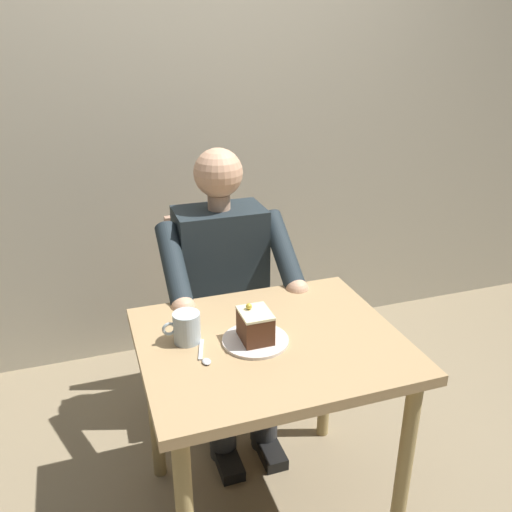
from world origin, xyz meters
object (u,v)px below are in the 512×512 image
at_px(seated_person, 226,294).
at_px(coffee_cup, 186,327).
at_px(cake_slice, 255,325).
at_px(chair, 217,305).
at_px(dining_table, 270,367).
at_px(dessert_spoon, 204,356).

bearing_deg(seated_person, coffee_cup, 60.59).
bearing_deg(cake_slice, coffee_cup, -18.30).
bearing_deg(coffee_cup, cake_slice, 161.70).
distance_m(cake_slice, coffee_cup, 0.21).
bearing_deg(chair, dining_table, 90.00).
distance_m(chair, cake_slice, 0.76).
bearing_deg(dessert_spoon, dining_table, -171.96).
bearing_deg(coffee_cup, dining_table, 164.17).
xyz_separation_m(chair, cake_slice, (0.05, 0.69, 0.30)).
height_order(chair, coffee_cup, chair).
xyz_separation_m(dining_table, dessert_spoon, (0.23, 0.03, 0.11)).
xyz_separation_m(cake_slice, dessert_spoon, (0.17, 0.04, -0.06)).
bearing_deg(cake_slice, dining_table, 174.39).
distance_m(chair, seated_person, 0.22).
height_order(dining_table, seated_person, seated_person).
height_order(chair, seated_person, seated_person).
bearing_deg(cake_slice, chair, -94.27).
bearing_deg(chair, dessert_spoon, 72.82).
bearing_deg(dessert_spoon, coffee_cup, -74.17).
height_order(chair, cake_slice, chair).
relative_size(coffee_cup, dessert_spoon, 0.85).
relative_size(seated_person, dessert_spoon, 8.51).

